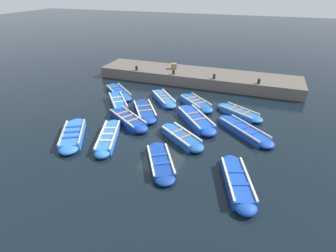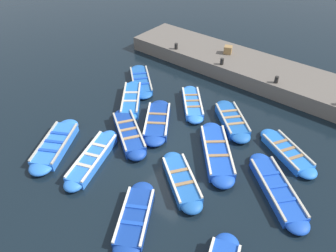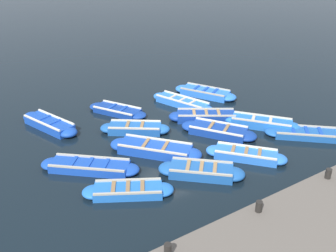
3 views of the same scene
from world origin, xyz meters
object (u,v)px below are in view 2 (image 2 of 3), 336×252
(boat_far_corner, at_px, (232,120))
(boat_alongside, at_px, (129,133))
(boat_end_of_row, at_px, (55,145))
(boat_broadside, at_px, (141,81))
(boat_outer_left, at_px, (181,180))
(wooden_crate, at_px, (228,50))
(boat_near_quay, at_px, (192,104))
(boat_stern_in, at_px, (135,218))
(boat_centre, at_px, (217,152))
(bollard_north, at_px, (176,46))
(boat_outer_right, at_px, (157,122))
(boat_bow_out, at_px, (287,152))
(bollard_mid_north, at_px, (222,61))
(boat_inner_gap, at_px, (93,158))
(boat_mid_row, at_px, (277,189))
(bollard_mid_south, at_px, (276,80))
(boat_tucked, at_px, (131,100))

(boat_far_corner, bearing_deg, boat_alongside, -40.07)
(boat_alongside, height_order, boat_end_of_row, boat_alongside)
(boat_end_of_row, xyz_separation_m, boat_broadside, (-6.25, -0.82, -0.03))
(boat_outer_left, xyz_separation_m, boat_end_of_row, (1.72, -5.35, -0.00))
(wooden_crate, bearing_deg, boat_broadside, -29.11)
(boat_end_of_row, bearing_deg, boat_alongside, 143.09)
(boat_near_quay, distance_m, boat_broadside, 3.53)
(boat_stern_in, bearing_deg, wooden_crate, -164.06)
(boat_centre, distance_m, wooden_crate, 8.10)
(boat_end_of_row, bearing_deg, bollard_north, -174.51)
(boat_outer_right, height_order, wooden_crate, wooden_crate)
(boat_centre, bearing_deg, wooden_crate, -152.23)
(boat_broadside, height_order, boat_centre, boat_centre)
(boat_bow_out, bearing_deg, boat_near_quay, -95.05)
(bollard_north, relative_size, bollard_mid_north, 1.00)
(boat_broadside, relative_size, boat_inner_gap, 0.90)
(boat_near_quay, bearing_deg, boat_stern_in, 19.60)
(boat_mid_row, xyz_separation_m, boat_end_of_row, (3.55, -8.32, 0.02))
(boat_inner_gap, bearing_deg, boat_outer_left, 110.01)
(boat_broadside, distance_m, boat_bow_out, 8.64)
(boat_outer_left, bearing_deg, boat_far_corner, -174.91)
(boat_outer_right, height_order, boat_outer_left, boat_outer_left)
(boat_end_of_row, bearing_deg, boat_broadside, -172.48)
(boat_stern_in, relative_size, bollard_mid_south, 9.15)
(boat_outer_left, distance_m, boat_end_of_row, 5.62)
(boat_outer_left, bearing_deg, boat_near_quay, -149.29)
(bollard_north, bearing_deg, bollard_mid_south, 90.00)
(boat_mid_row, height_order, boat_inner_gap, boat_inner_gap)
(boat_mid_row, distance_m, boat_bow_out, 2.22)
(boat_stern_in, distance_m, bollard_mid_south, 10.15)
(boat_mid_row, height_order, wooden_crate, wooden_crate)
(boat_stern_in, bearing_deg, bollard_north, -149.22)
(boat_tucked, distance_m, boat_alongside, 2.61)
(boat_bow_out, relative_size, bollard_north, 9.04)
(boat_outer_right, bearing_deg, boat_broadside, -126.41)
(boat_stern_in, distance_m, boat_near_quay, 7.14)
(boat_broadside, relative_size, bollard_mid_north, 9.50)
(boat_broadside, xyz_separation_m, bollard_mid_north, (-3.30, 3.09, 0.85))
(boat_centre, distance_m, bollard_mid_north, 6.63)
(boat_outer_left, bearing_deg, boat_end_of_row, -72.21)
(bollard_mid_north, bearing_deg, bollard_mid_south, 90.00)
(boat_tucked, height_order, boat_alongside, same)
(boat_far_corner, relative_size, boat_inner_gap, 0.82)
(boat_broadside, bearing_deg, boat_end_of_row, 7.52)
(boat_outer_left, distance_m, boat_bow_out, 4.69)
(boat_mid_row, xyz_separation_m, boat_stern_in, (4.12, -3.21, -0.02))
(bollard_north, bearing_deg, boat_far_corner, 60.01)
(boat_far_corner, distance_m, boat_centre, 2.39)
(boat_near_quay, bearing_deg, boat_broadside, -91.36)
(boat_outer_left, distance_m, boat_broadside, 7.66)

